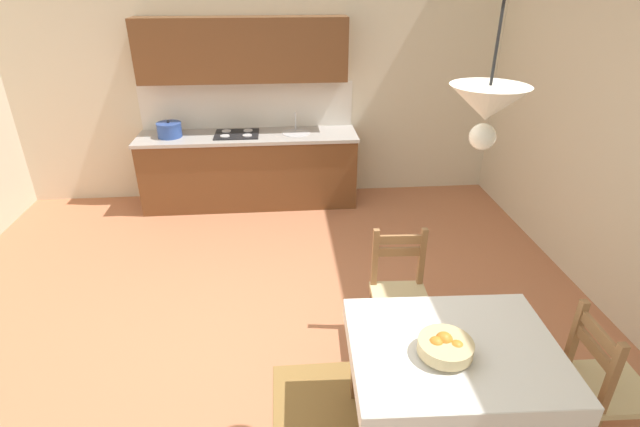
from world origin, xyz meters
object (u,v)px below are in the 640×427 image
(dining_chair_kitchen_side, at_px, (399,295))
(kitchen_cabinetry, at_px, (248,137))
(dining_table, at_px, (452,365))
(fruit_bowl, at_px, (445,346))
(dining_chair_window_side, at_px, (604,386))
(pendant_lamp, at_px, (487,105))

(dining_chair_kitchen_side, bearing_deg, kitchen_cabinetry, 114.66)
(dining_table, height_order, fruit_bowl, fruit_bowl)
(dining_table, xyz_separation_m, dining_chair_kitchen_side, (-0.08, 0.91, -0.17))
(kitchen_cabinetry, distance_m, dining_chair_window_side, 4.36)
(dining_chair_kitchen_side, bearing_deg, dining_table, -85.16)
(dining_chair_kitchen_side, bearing_deg, dining_chair_window_side, -44.86)
(fruit_bowl, bearing_deg, dining_chair_window_side, -0.81)
(dining_chair_window_side, bearing_deg, fruit_bowl, 179.19)
(kitchen_cabinetry, distance_m, pendant_lamp, 4.17)
(dining_table, xyz_separation_m, pendant_lamp, (-0.10, -0.13, 1.53))
(dining_chair_window_side, bearing_deg, dining_chair_kitchen_side, 135.14)
(kitchen_cabinetry, bearing_deg, fruit_bowl, -71.44)
(pendant_lamp, bearing_deg, fruit_bowl, 82.63)
(dining_chair_window_side, height_order, pendant_lamp, pendant_lamp)
(dining_chair_kitchen_side, height_order, pendant_lamp, pendant_lamp)
(dining_chair_kitchen_side, xyz_separation_m, fruit_bowl, (-0.01, -0.97, 0.37))
(dining_table, relative_size, dining_chair_window_side, 1.30)
(kitchen_cabinetry, height_order, dining_table, kitchen_cabinetry)
(dining_chair_window_side, bearing_deg, dining_table, 175.24)
(dining_table, xyz_separation_m, fruit_bowl, (-0.09, -0.06, 0.20))
(dining_table, height_order, dining_chair_kitchen_side, dining_chair_kitchen_side)
(kitchen_cabinetry, bearing_deg, dining_chair_kitchen_side, -65.34)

